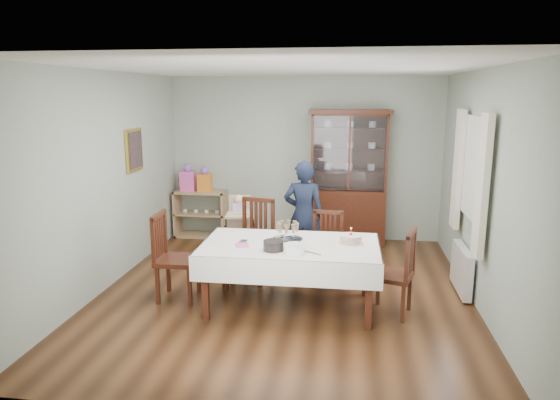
% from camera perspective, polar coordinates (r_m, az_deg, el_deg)
% --- Properties ---
extents(floor, '(5.00, 5.00, 0.00)m').
position_cam_1_polar(floor, '(6.31, 0.54, -10.47)').
color(floor, '#593319').
rests_on(floor, ground).
extents(room_shell, '(5.00, 5.00, 5.00)m').
position_cam_1_polar(room_shell, '(6.39, 1.18, 5.66)').
color(room_shell, '#9EAA99').
rests_on(room_shell, floor).
extents(dining_table, '(2.01, 1.16, 0.76)m').
position_cam_1_polar(dining_table, '(5.76, 1.16, -8.59)').
color(dining_table, '#431B10').
rests_on(dining_table, floor).
extents(china_cabinet, '(1.30, 0.48, 2.18)m').
position_cam_1_polar(china_cabinet, '(8.14, 7.86, 2.80)').
color(china_cabinet, '#431B10').
rests_on(china_cabinet, floor).
extents(sideboard, '(0.90, 0.38, 0.80)m').
position_cam_1_polar(sideboard, '(8.67, -9.03, -1.54)').
color(sideboard, tan).
rests_on(sideboard, floor).
extents(picture_frame, '(0.04, 0.48, 0.58)m').
position_cam_1_polar(picture_frame, '(7.26, -16.33, 5.51)').
color(picture_frame, gold).
rests_on(picture_frame, room_shell).
extents(window, '(0.04, 1.02, 1.22)m').
position_cam_1_polar(window, '(6.31, 21.38, 3.35)').
color(window, white).
rests_on(window, room_shell).
extents(curtain_left, '(0.07, 0.30, 1.55)m').
position_cam_1_polar(curtain_left, '(5.72, 22.12, 1.45)').
color(curtain_left, silver).
rests_on(curtain_left, room_shell).
extents(curtain_right, '(0.07, 0.30, 1.55)m').
position_cam_1_polar(curtain_right, '(6.91, 19.68, 3.32)').
color(curtain_right, silver).
rests_on(curtain_right, room_shell).
extents(radiator, '(0.10, 0.80, 0.55)m').
position_cam_1_polar(radiator, '(6.59, 20.04, -7.43)').
color(radiator, white).
rests_on(radiator, floor).
extents(chair_far_left, '(0.57, 0.57, 1.06)m').
position_cam_1_polar(chair_far_left, '(6.63, -3.11, -6.43)').
color(chair_far_left, '#431B10').
rests_on(chair_far_left, floor).
extents(chair_far_right, '(0.45, 0.45, 0.93)m').
position_cam_1_polar(chair_far_right, '(6.53, 5.25, -7.13)').
color(chair_far_right, '#431B10').
rests_on(chair_far_right, floor).
extents(chair_end_left, '(0.48, 0.48, 1.05)m').
position_cam_1_polar(chair_end_left, '(6.14, -11.72, -8.24)').
color(chair_end_left, '#431B10').
rests_on(chair_end_left, floor).
extents(chair_end_right, '(0.55, 0.55, 0.98)m').
position_cam_1_polar(chair_end_right, '(5.76, 12.70, -9.89)').
color(chair_end_right, '#431B10').
rests_on(chair_end_right, floor).
extents(woman, '(0.56, 0.38, 1.53)m').
position_cam_1_polar(woman, '(6.93, 2.72, -1.74)').
color(woman, black).
rests_on(woman, floor).
extents(high_chair, '(0.48, 0.48, 0.99)m').
position_cam_1_polar(high_chair, '(7.34, -4.64, -4.02)').
color(high_chair, black).
rests_on(high_chair, floor).
extents(champagne_tray, '(0.36, 0.36, 0.21)m').
position_cam_1_polar(champagne_tray, '(5.75, 0.86, -3.98)').
color(champagne_tray, silver).
rests_on(champagne_tray, dining_table).
extents(birthday_cake, '(0.28, 0.28, 0.19)m').
position_cam_1_polar(birthday_cake, '(5.67, 8.08, -4.50)').
color(birthday_cake, white).
rests_on(birthday_cake, dining_table).
extents(plate_stack_dark, '(0.29, 0.29, 0.11)m').
position_cam_1_polar(plate_stack_dark, '(5.40, -0.75, -5.22)').
color(plate_stack_dark, black).
rests_on(plate_stack_dark, dining_table).
extents(plate_stack_white, '(0.29, 0.29, 0.10)m').
position_cam_1_polar(plate_stack_white, '(5.31, 1.63, -5.57)').
color(plate_stack_white, white).
rests_on(plate_stack_white, dining_table).
extents(napkin_stack, '(0.17, 0.17, 0.02)m').
position_cam_1_polar(napkin_stack, '(5.57, -4.34, -5.17)').
color(napkin_stack, '#E654AA').
rests_on(napkin_stack, dining_table).
extents(cutlery, '(0.11, 0.15, 0.01)m').
position_cam_1_polar(cutlery, '(5.73, -4.54, -4.71)').
color(cutlery, silver).
rests_on(cutlery, dining_table).
extents(cake_knife, '(0.24, 0.16, 0.01)m').
position_cam_1_polar(cake_knife, '(5.33, 3.54, -6.00)').
color(cake_knife, silver).
rests_on(cake_knife, dining_table).
extents(gift_bag_pink, '(0.25, 0.16, 0.46)m').
position_cam_1_polar(gift_bag_pink, '(8.60, -10.50, 2.38)').
color(gift_bag_pink, '#E654AA').
rests_on(gift_bag_pink, sideboard).
extents(gift_bag_orange, '(0.23, 0.16, 0.42)m').
position_cam_1_polar(gift_bag_orange, '(8.51, -8.60, 2.24)').
color(gift_bag_orange, orange).
rests_on(gift_bag_orange, sideboard).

